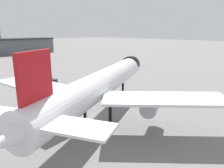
# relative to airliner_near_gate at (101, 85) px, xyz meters

# --- Properties ---
(ground) EXTENTS (900.00, 900.00, 0.00)m
(ground) POSITION_rel_airliner_near_gate_xyz_m (-2.05, 0.58, -8.83)
(ground) COLOR slate
(airliner_near_gate) EXTENTS (67.63, 60.29, 20.05)m
(airliner_near_gate) POSITION_rel_airliner_near_gate_xyz_m (0.00, 0.00, 0.00)
(airliner_near_gate) COLOR white
(airliner_near_gate) RESTS_ON ground
(service_truck_front) EXTENTS (5.46, 5.56, 3.00)m
(service_truck_front) POSITION_rel_airliner_near_gate_xyz_m (10.84, 40.39, -7.25)
(service_truck_front) COLOR black
(service_truck_front) RESTS_ON ground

